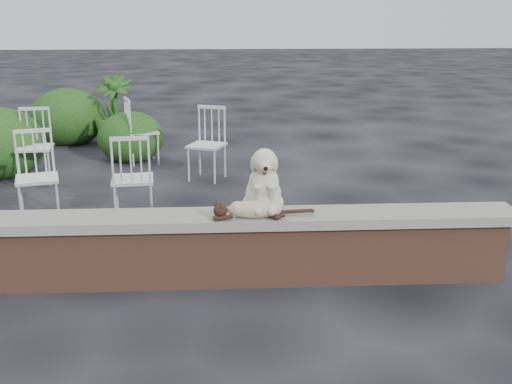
{
  "coord_description": "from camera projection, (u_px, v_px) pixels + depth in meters",
  "views": [
    {
      "loc": [
        0.73,
        -4.57,
        2.14
      ],
      "look_at": [
        0.99,
        0.2,
        0.7
      ],
      "focal_mm": 42.68,
      "sensor_mm": 36.0,
      "label": 1
    }
  ],
  "objects": [
    {
      "name": "cat",
      "position": [
        254.0,
        208.0,
        4.72
      ],
      "size": [
        0.94,
        0.23,
        0.16
      ],
      "primitive_type": null,
      "rotation": [
        0.0,
        0.0,
        0.0
      ],
      "color": "tan",
      "rests_on": "capstone"
    },
    {
      "name": "potted_plant_b",
      "position": [
        114.0,
        111.0,
        9.75
      ],
      "size": [
        0.73,
        0.73,
        1.13
      ],
      "primitive_type": "imported",
      "rotation": [
        0.0,
        0.0,
        -0.16
      ],
      "color": "#1B3E11",
      "rests_on": "ground"
    },
    {
      "name": "chair_b",
      "position": [
        35.0,
        146.0,
        7.71
      ],
      "size": [
        0.62,
        0.62,
        0.94
      ],
      "primitive_type": null,
      "rotation": [
        0.0,
        0.0,
        0.11
      ],
      "color": "white",
      "rests_on": "ground"
    },
    {
      "name": "dog",
      "position": [
        263.0,
        178.0,
        4.81
      ],
      "size": [
        0.36,
        0.48,
        0.55
      ],
      "primitive_type": null,
      "rotation": [
        0.0,
        0.0,
        0.0
      ],
      "color": "beige",
      "rests_on": "capstone"
    },
    {
      "name": "chair_a",
      "position": [
        37.0,
        177.0,
        6.3
      ],
      "size": [
        0.69,
        0.69,
        0.94
      ],
      "primitive_type": null,
      "rotation": [
        0.0,
        0.0,
        0.28
      ],
      "color": "white",
      "rests_on": "ground"
    },
    {
      "name": "ground",
      "position": [
        136.0,
        283.0,
        4.95
      ],
      "size": [
        60.0,
        60.0,
        0.0
      ],
      "primitive_type": "plane",
      "color": "black",
      "rests_on": "ground"
    },
    {
      "name": "chair_d",
      "position": [
        207.0,
        144.0,
        7.83
      ],
      "size": [
        0.73,
        0.73,
        0.94
      ],
      "primitive_type": null,
      "rotation": [
        0.0,
        0.0,
        -0.38
      ],
      "color": "white",
      "rests_on": "ground"
    },
    {
      "name": "shrubbery",
      "position": [
        55.0,
        131.0,
        8.98
      ],
      "size": [
        2.7,
        3.14,
        0.96
      ],
      "color": "#1B3E11",
      "rests_on": "ground"
    },
    {
      "name": "chair_e",
      "position": [
        142.0,
        131.0,
        8.69
      ],
      "size": [
        0.71,
        0.71,
        0.94
      ],
      "primitive_type": null,
      "rotation": [
        0.0,
        0.0,
        1.9
      ],
      "color": "white",
      "rests_on": "ground"
    },
    {
      "name": "brick_wall",
      "position": [
        134.0,
        255.0,
        4.88
      ],
      "size": [
        6.0,
        0.3,
        0.5
      ],
      "primitive_type": "cube",
      "color": "brown",
      "rests_on": "ground"
    },
    {
      "name": "chair_c",
      "position": [
        132.0,
        178.0,
        6.28
      ],
      "size": [
        0.62,
        0.62,
        0.94
      ],
      "primitive_type": null,
      "rotation": [
        0.0,
        0.0,
        3.26
      ],
      "color": "white",
      "rests_on": "ground"
    },
    {
      "name": "capstone",
      "position": [
        132.0,
        221.0,
        4.79
      ],
      "size": [
        6.2,
        0.4,
        0.08
      ],
      "primitive_type": "cube",
      "color": "slate",
      "rests_on": "brick_wall"
    }
  ]
}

